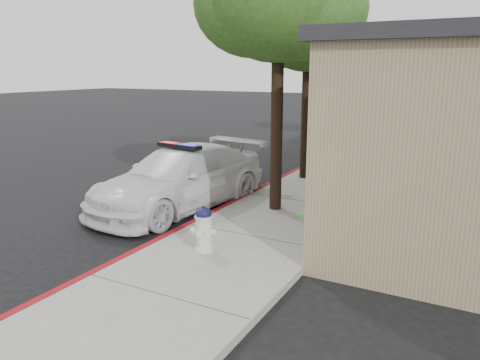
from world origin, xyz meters
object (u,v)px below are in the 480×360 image
street_tree_mid (309,32)px  street_tree_far (375,55)px  police_car (180,178)px  street_tree_near (279,1)px  fire_hydrant (204,229)px

street_tree_mid → street_tree_far: street_tree_mid is taller
police_car → street_tree_near: street_tree_near is taller
fire_hydrant → street_tree_mid: 7.97m
fire_hydrant → street_tree_mid: bearing=79.5°
fire_hydrant → street_tree_near: size_ratio=0.14×
street_tree_near → street_tree_mid: size_ratio=1.10×
fire_hydrant → street_tree_far: 16.21m
police_car → street_tree_far: 13.78m
police_car → fire_hydrant: bearing=-39.8°
fire_hydrant → street_tree_far: street_tree_far is taller
street_tree_mid → street_tree_far: size_ratio=1.11×
police_car → street_tree_near: size_ratio=0.86×
street_tree_far → police_car: bearing=-98.1°
police_car → street_tree_far: size_ratio=1.05×
street_tree_mid → fire_hydrant: bearing=-85.7°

